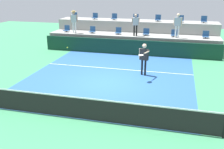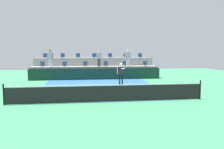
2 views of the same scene
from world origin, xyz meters
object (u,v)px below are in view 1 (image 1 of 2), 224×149
stadium_chair_upper_left (95,17)px  stadium_chair_upper_center (136,18)px  stadium_chair_lower_left (92,30)px  stadium_chair_upper_far_left (74,16)px  stadium_chair_lower_mid_left (118,31)px  stadium_chair_upper_mid_right (158,19)px  stadium_chair_lower_mid_right (146,33)px  tennis_ball (67,48)px  spectator_in_grey (178,23)px  stadium_chair_upper_right (181,19)px  stadium_chair_lower_far_right (206,35)px  tennis_player (144,56)px  stadium_chair_lower_right (174,34)px  stadium_chair_upper_far_right (204,20)px  spectator_in_white (136,23)px  spectator_with_hat (74,19)px  stadium_chair_lower_far_left (67,29)px  stadium_chair_upper_mid_left (114,17)px

stadium_chair_upper_left → stadium_chair_upper_center: same height
stadium_chair_lower_left → stadium_chair_upper_far_left: stadium_chair_upper_far_left is taller
stadium_chair_lower_mid_left → stadium_chair_upper_center: (1.03, 1.80, 0.85)m
stadium_chair_upper_center → stadium_chair_upper_mid_right: bearing=0.0°
stadium_chair_lower_mid_right → tennis_ball: stadium_chair_lower_mid_right is taller
stadium_chair_lower_mid_left → spectator_in_grey: 4.51m
spectator_in_grey → tennis_ball: 8.40m
stadium_chair_upper_far_left → stadium_chair_upper_right: (8.94, 0.00, 0.00)m
stadium_chair_lower_far_right → tennis_ball: 10.12m
stadium_chair_lower_mid_right → tennis_player: 5.62m
stadium_chair_lower_right → spectator_in_grey: 0.94m
stadium_chair_lower_mid_left → stadium_chair_upper_far_right: size_ratio=1.00×
stadium_chair_lower_mid_left → stadium_chair_upper_left: 3.16m
stadium_chair_lower_right → stadium_chair_upper_mid_right: bearing=127.5°
spectator_in_white → spectator_in_grey: spectator_in_grey is taller
stadium_chair_lower_far_right → stadium_chair_upper_right: size_ratio=1.00×
stadium_chair_upper_right → spectator_with_hat: 8.38m
tennis_ball → tennis_player: bearing=10.4°
spectator_with_hat → stadium_chair_lower_mid_right: bearing=3.9°
stadium_chair_upper_center → stadium_chair_lower_far_left: bearing=-161.4°
stadium_chair_upper_far_left → stadium_chair_upper_right: 8.94m
tennis_ball → stadium_chair_lower_mid_right: bearing=60.4°
stadium_chair_lower_far_left → stadium_chair_upper_mid_left: size_ratio=1.00×
stadium_chair_upper_mid_right → stadium_chair_lower_mid_right: bearing=-110.9°
stadium_chair_lower_right → stadium_chair_upper_left: 6.97m
spectator_with_hat → stadium_chair_lower_far_left: bearing=155.2°
spectator_with_hat → spectator_in_grey: bearing=-0.0°
tennis_player → stadium_chair_upper_mid_right: bearing=89.4°
spectator_in_white → spectator_in_grey: 3.02m
stadium_chair_upper_center → stadium_chair_lower_mid_left: bearing=-119.8°
stadium_chair_lower_far_right → stadium_chair_upper_left: 9.11m
stadium_chair_lower_far_right → spectator_in_white: bearing=-175.6°
stadium_chair_lower_mid_left → spectator_with_hat: bearing=-173.7°
stadium_chair_lower_left → stadium_chair_upper_far_right: bearing=12.0°
stadium_chair_lower_far_right → spectator_with_hat: size_ratio=0.30×
stadium_chair_lower_mid_left → spectator_in_grey: spectator_in_grey is taller
stadium_chair_lower_far_right → stadium_chair_upper_far_left: 10.94m
stadium_chair_lower_far_right → stadium_chair_upper_far_right: stadium_chair_upper_far_right is taller
stadium_chair_lower_right → stadium_chair_upper_mid_right: size_ratio=1.00×
stadium_chair_upper_left → spectator_with_hat: spectator_with_hat is taller
stadium_chair_upper_far_right → stadium_chair_lower_right: bearing=-139.7°
stadium_chair_upper_mid_left → stadium_chair_upper_far_right: 7.12m
stadium_chair_upper_mid_right → tennis_player: (-0.08, -7.37, -1.19)m
stadium_chair_lower_mid_left → stadium_chair_upper_far_right: bearing=15.8°
stadium_chair_upper_left → tennis_player: 9.12m
stadium_chair_lower_far_right → stadium_chair_upper_mid_right: stadium_chair_upper_mid_right is taller
stadium_chair_upper_left → stadium_chair_upper_center: bearing=0.0°
spectator_in_white → stadium_chair_upper_mid_right: bearing=56.4°
spectator_in_grey → stadium_chair_lower_left: bearing=176.6°
stadium_chair_lower_mid_right → stadium_chair_upper_far_right: bearing=23.2°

